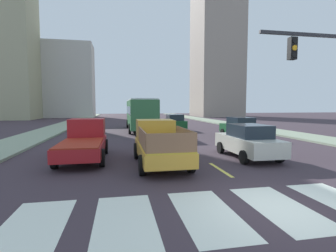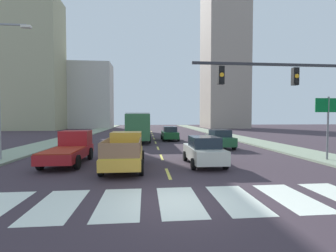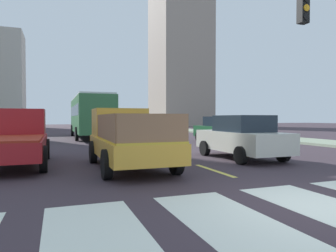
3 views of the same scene
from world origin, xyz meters
The scene contains 19 objects.
ground_plane centered at (0.00, 0.00, 0.00)m, with size 160.00×160.00×0.00m, color #3A2E36.
sidewalk_right centered at (11.25, 18.00, 0.07)m, with size 3.30×110.00×0.15m, color gray.
crosswalk_stripe_2 centered at (-4.04, 0.00, 0.00)m, with size 1.41×3.12×0.01m, color silver.
crosswalk_stripe_3 centered at (-2.02, 0.00, 0.00)m, with size 1.41×3.12×0.01m, color silver.
crosswalk_stripe_4 centered at (0.00, 0.00, 0.00)m, with size 1.41×3.12×0.01m, color silver.
lane_dash_0 centered at (0.00, 4.00, 0.00)m, with size 0.16×2.40×0.01m, color #DECC4E.
lane_dash_1 centered at (0.00, 9.00, 0.00)m, with size 0.16×2.40×0.01m, color #DECC4E.
lane_dash_2 centered at (0.00, 14.00, 0.00)m, with size 0.16×2.40×0.01m, color #DECC4E.
lane_dash_3 centered at (0.00, 19.00, 0.00)m, with size 0.16×2.40×0.01m, color #DECC4E.
lane_dash_4 centered at (0.00, 24.00, 0.00)m, with size 0.16×2.40×0.01m, color #DECC4E.
lane_dash_5 centered at (0.00, 29.00, 0.00)m, with size 0.16×2.40×0.01m, color #DECC4E.
lane_dash_6 centered at (0.00, 34.00, 0.00)m, with size 0.16×2.40×0.01m, color #DECC4E.
lane_dash_7 centered at (0.00, 39.00, 0.00)m, with size 0.16×2.40×0.01m, color #DECC4E.
pickup_stakebed centered at (-2.33, 5.76, 0.94)m, with size 2.18×5.20×1.96m.
pickup_dark centered at (-5.89, 7.54, 0.92)m, with size 2.18×5.20×1.96m.
city_bus centered at (-1.93, 21.11, 1.95)m, with size 2.72×10.80×3.32m.
sedan_far centered at (1.85, 21.28, 0.86)m, with size 2.02×4.40×1.72m.
sedan_mid centered at (5.74, 13.64, 0.86)m, with size 2.02×4.40×1.72m.
sedan_near_right centered at (2.36, 6.06, 0.86)m, with size 2.02×4.40×1.72m.
Camera 3 is at (-4.54, -4.23, 1.61)m, focal length 32.49 mm.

